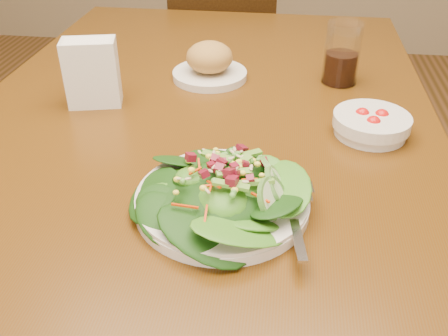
{
  "coord_description": "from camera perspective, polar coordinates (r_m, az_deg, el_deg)",
  "views": [
    {
      "loc": [
        0.16,
        -0.82,
        1.19
      ],
      "look_at": [
        0.08,
        -0.24,
        0.8
      ],
      "focal_mm": 40.0,
      "sensor_mm": 36.0,
      "label": 1
    }
  ],
  "objects": [
    {
      "name": "bread_plate",
      "position": [
        1.1,
        -1.66,
        11.81
      ],
      "size": [
        0.16,
        0.16,
        0.08
      ],
      "color": "silver",
      "rests_on": "dining_table"
    },
    {
      "name": "chair_far",
      "position": [
        1.95,
        -0.79,
        11.0
      ],
      "size": [
        0.49,
        0.49,
        0.84
      ],
      "rotation": [
        0.0,
        0.0,
        3.46
      ],
      "color": "#321E09",
      "rests_on": "ground_plane"
    },
    {
      "name": "dining_table",
      "position": [
        0.99,
        -3.0,
        0.42
      ],
      "size": [
        0.9,
        1.4,
        0.75
      ],
      "color": "#452C0F",
      "rests_on": "ground_plane"
    },
    {
      "name": "drinking_glass",
      "position": [
        1.1,
        13.29,
        12.19
      ],
      "size": [
        0.07,
        0.07,
        0.13
      ],
      "color": "silver",
      "rests_on": "dining_table"
    },
    {
      "name": "tomato_bowl",
      "position": [
        0.91,
        16.46,
        4.83
      ],
      "size": [
        0.13,
        0.13,
        0.04
      ],
      "color": "silver",
      "rests_on": "dining_table"
    },
    {
      "name": "napkin_holder",
      "position": [
        1.0,
        -14.88,
        10.65
      ],
      "size": [
        0.11,
        0.08,
        0.13
      ],
      "rotation": [
        0.0,
        0.0,
        0.24
      ],
      "color": "white",
      "rests_on": "dining_table"
    },
    {
      "name": "salad_plate",
      "position": [
        0.7,
        0.5,
        -2.79
      ],
      "size": [
        0.25,
        0.25,
        0.07
      ],
      "rotation": [
        0.0,
        0.0,
        0.17
      ],
      "color": "silver",
      "rests_on": "dining_table"
    }
  ]
}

